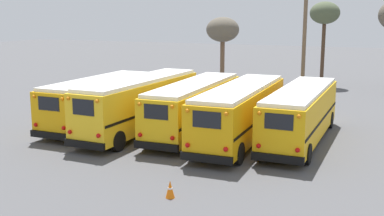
% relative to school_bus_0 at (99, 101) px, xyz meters
% --- Properties ---
extents(ground_plane, '(160.00, 160.00, 0.00)m').
position_rel_school_bus_0_xyz_m(ground_plane, '(6.07, 0.55, -1.62)').
color(ground_plane, '#4C4C4F').
extents(school_bus_0, '(2.67, 9.46, 2.98)m').
position_rel_school_bus_0_xyz_m(school_bus_0, '(0.00, 0.00, 0.00)').
color(school_bus_0, '#E5A00C').
rests_on(school_bus_0, ground).
extents(school_bus_1, '(2.73, 10.88, 3.23)m').
position_rel_school_bus_0_xyz_m(school_bus_1, '(3.04, -0.25, 0.14)').
color(school_bus_1, yellow).
rests_on(school_bus_1, ground).
extents(school_bus_2, '(2.73, 10.60, 3.00)m').
position_rel_school_bus_0_xyz_m(school_bus_2, '(6.08, 0.78, 0.03)').
color(school_bus_2, yellow).
rests_on(school_bus_2, ground).
extents(school_bus_3, '(2.77, 10.96, 3.08)m').
position_rel_school_bus_0_xyz_m(school_bus_3, '(9.11, 0.09, 0.07)').
color(school_bus_3, '#E5A00C').
rests_on(school_bus_3, ground).
extents(school_bus_4, '(2.51, 10.68, 2.95)m').
position_rel_school_bus_0_xyz_m(school_bus_4, '(12.15, 1.29, -0.00)').
color(school_bus_4, '#EAAA0F').
rests_on(school_bus_4, ground).
extents(utility_pole, '(1.80, 0.30, 9.46)m').
position_rel_school_bus_0_xyz_m(utility_pole, '(9.96, 13.34, 3.25)').
color(utility_pole, brown).
rests_on(utility_pole, ground).
extents(bare_tree_0, '(2.83, 2.83, 8.04)m').
position_rel_school_bus_0_xyz_m(bare_tree_0, '(9.97, 23.34, 5.19)').
color(bare_tree_0, '#473323').
rests_on(bare_tree_0, ground).
extents(bare_tree_2, '(3.01, 3.01, 6.61)m').
position_rel_school_bus_0_xyz_m(bare_tree_2, '(1.78, 17.38, 3.75)').
color(bare_tree_2, brown).
rests_on(bare_tree_2, ground).
extents(traffic_cone, '(0.36, 0.36, 0.69)m').
position_rel_school_bus_0_xyz_m(traffic_cone, '(9.22, -8.96, -1.28)').
color(traffic_cone, orange).
rests_on(traffic_cone, ground).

